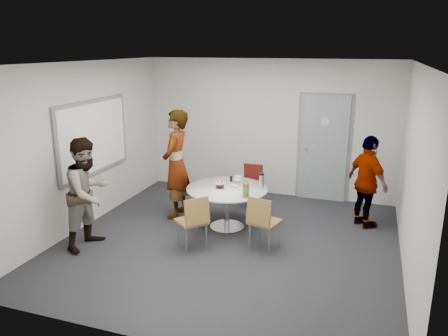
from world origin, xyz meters
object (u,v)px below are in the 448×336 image
at_px(person_right, 367,182).
at_px(person_main, 176,164).
at_px(chair_far, 252,181).
at_px(chair_near_left, 194,218).
at_px(whiteboard, 94,137).
at_px(door, 324,148).
at_px(table, 229,194).
at_px(person_left, 88,193).
at_px(chair_near_right, 262,218).

bearing_deg(person_right, person_main, 60.79).
xyz_separation_m(person_main, person_right, (3.16, 0.58, -0.17)).
distance_m(chair_far, person_main, 1.51).
bearing_deg(chair_near_left, whiteboard, 113.93).
bearing_deg(whiteboard, door, 32.66).
distance_m(table, chair_near_left, 0.99).
distance_m(table, person_right, 2.28).
distance_m(person_main, person_left, 1.68).
distance_m(person_left, person_right, 4.42).
distance_m(door, whiteboard, 4.25).
xyz_separation_m(chair_far, person_right, (2.04, -0.32, 0.29)).
xyz_separation_m(door, chair_near_right, (-0.55, -2.60, -0.52)).
height_order(chair_near_left, person_right, person_right).
bearing_deg(person_left, door, -35.38).
bearing_deg(door, chair_near_left, -117.24).
distance_m(door, chair_near_left, 3.32).
height_order(person_main, person_left, person_main).
xyz_separation_m(whiteboard, table, (2.28, 0.33, -0.85)).
xyz_separation_m(whiteboard, chair_near_right, (3.01, -0.32, -0.94)).
height_order(chair_near_right, person_left, person_left).
height_order(person_main, person_right, person_main).
xyz_separation_m(whiteboard, chair_near_left, (2.06, -0.63, -0.94)).
height_order(chair_near_right, chair_far, chair_near_right).
distance_m(whiteboard, table, 2.46).
bearing_deg(person_left, chair_near_right, -67.71).
bearing_deg(chair_near_right, whiteboard, -171.63).
distance_m(chair_near_left, person_main, 1.50).
xyz_separation_m(chair_far, person_left, (-1.85, -2.41, 0.35)).
height_order(door, whiteboard, door).
xyz_separation_m(door, whiteboard, (-3.56, -2.28, 0.42)).
relative_size(whiteboard, chair_near_right, 2.26).
bearing_deg(door, person_right, -53.74).
xyz_separation_m(door, person_left, (-3.04, -3.25, -0.19)).
relative_size(chair_near_left, person_main, 0.44).
relative_size(chair_near_right, person_left, 0.50).
bearing_deg(person_right, person_left, 78.64).
distance_m(chair_near_left, person_left, 1.61).
bearing_deg(chair_far, door, -145.16).
xyz_separation_m(door, person_right, (0.85, -1.16, -0.25)).
xyz_separation_m(person_main, person_left, (-0.73, -1.51, -0.11)).
relative_size(whiteboard, chair_far, 2.36).
height_order(chair_near_left, chair_far, chair_near_left).
bearing_deg(table, whiteboard, -171.80).
relative_size(door, person_right, 1.37).
relative_size(person_left, person_right, 1.08).
height_order(table, chair_near_left, table).
distance_m(chair_near_left, chair_near_right, 0.99).
bearing_deg(table, chair_far, 85.43).
height_order(chair_near_left, person_left, person_left).
bearing_deg(person_left, whiteboard, 35.89).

